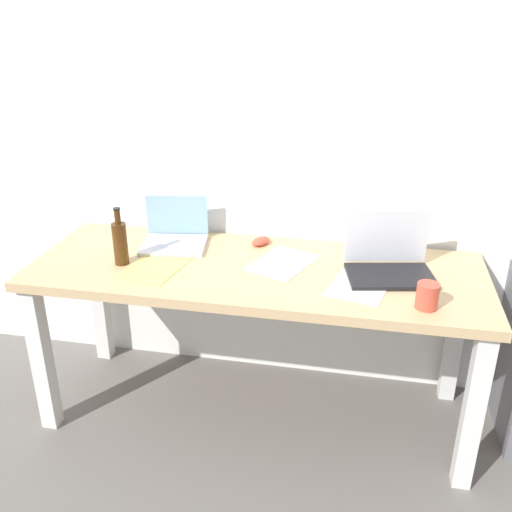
% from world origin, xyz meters
% --- Properties ---
extents(ground_plane, '(8.00, 8.00, 0.00)m').
position_xyz_m(ground_plane, '(0.00, 0.00, 0.00)').
color(ground_plane, slate).
extents(back_wall, '(5.20, 0.08, 2.60)m').
position_xyz_m(back_wall, '(0.00, 0.40, 1.30)').
color(back_wall, white).
rests_on(back_wall, ground).
extents(desk, '(1.87, 0.67, 0.73)m').
position_xyz_m(desk, '(0.00, 0.00, 0.63)').
color(desk, tan).
rests_on(desk, ground).
extents(laptop_left, '(0.32, 0.28, 0.20)m').
position_xyz_m(laptop_left, '(-0.41, 0.17, 0.77)').
color(laptop_left, silver).
rests_on(laptop_left, desk).
extents(laptop_right, '(0.38, 0.30, 0.24)m').
position_xyz_m(laptop_right, '(0.53, 0.05, 0.79)').
color(laptop_right, black).
rests_on(laptop_right, desk).
extents(beer_bottle, '(0.06, 0.06, 0.25)m').
position_xyz_m(beer_bottle, '(-0.56, -0.08, 0.83)').
color(beer_bottle, '#47280F').
rests_on(beer_bottle, desk).
extents(computer_mouse, '(0.10, 0.12, 0.03)m').
position_xyz_m(computer_mouse, '(-0.03, 0.24, 0.75)').
color(computer_mouse, '#D84C38').
rests_on(computer_mouse, desk).
extents(coffee_mug, '(0.08, 0.08, 0.09)m').
position_xyz_m(coffee_mug, '(0.67, -0.22, 0.78)').
color(coffee_mug, '#D84C38').
rests_on(coffee_mug, desk).
extents(paper_sheet_front_right, '(0.27, 0.34, 0.00)m').
position_xyz_m(paper_sheet_front_right, '(0.43, -0.08, 0.73)').
color(paper_sheet_front_right, white).
rests_on(paper_sheet_front_right, desk).
extents(paper_sheet_front_left, '(0.26, 0.33, 0.00)m').
position_xyz_m(paper_sheet_front_left, '(-0.41, -0.09, 0.73)').
color(paper_sheet_front_left, '#F4E06B').
rests_on(paper_sheet_front_left, desk).
extents(paper_sheet_near_back, '(0.30, 0.35, 0.00)m').
position_xyz_m(paper_sheet_near_back, '(0.10, 0.06, 0.73)').
color(paper_sheet_near_back, white).
rests_on(paper_sheet_near_back, desk).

